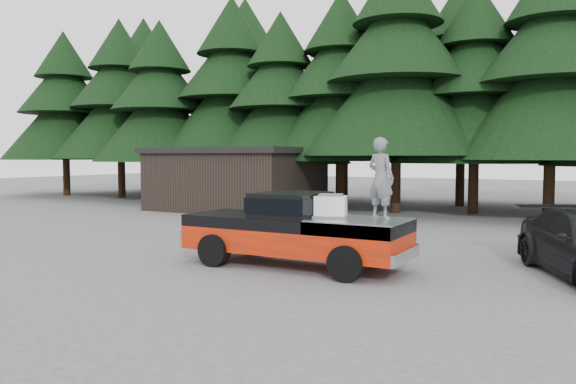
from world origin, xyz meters
The scene contains 7 objects.
ground centered at (0.00, 0.00, 0.00)m, with size 120.00×120.00×0.00m, color #4F4E51.
pickup_truck centered at (1.17, -0.22, 0.67)m, with size 6.00×2.04×1.33m, color red, non-canonical shape.
truck_cab centered at (1.07, -0.22, 1.62)m, with size 1.66×1.90×0.59m, color black.
air_compressor centered at (2.18, -0.22, 1.59)m, with size 0.76×0.63×0.52m, color silver.
man_on_bed centered at (3.36, 0.10, 2.32)m, with size 0.72×0.47×1.98m, color slate.
utility_building centered at (-9.00, 12.00, 1.67)m, with size 8.40×6.40×3.30m.
treeline centered at (0.42, 17.20, 7.72)m, with size 60.15×16.05×17.50m.
Camera 1 is at (8.00, -12.83, 2.85)m, focal length 35.00 mm.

